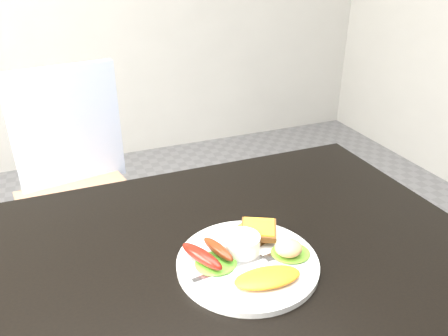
{
  "coord_description": "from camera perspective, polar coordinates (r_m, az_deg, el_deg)",
  "views": [
    {
      "loc": [
        -0.19,
        -0.62,
        1.29
      ],
      "look_at": [
        0.1,
        0.09,
        0.9
      ],
      "focal_mm": 35.0,
      "sensor_mm": 36.0,
      "label": 1
    }
  ],
  "objects": [
    {
      "name": "dining_table",
      "position": [
        0.86,
        -3.97,
        -14.06
      ],
      "size": [
        1.2,
        0.8,
        0.04
      ],
      "primitive_type": "cube",
      "color": "black",
      "rests_on": "ground"
    },
    {
      "name": "dining_chair",
      "position": [
        1.68,
        -18.11,
        -4.76
      ],
      "size": [
        0.46,
        0.46,
        0.05
      ],
      "primitive_type": "cube",
      "rotation": [
        0.0,
        0.0,
        0.18
      ],
      "color": "tan",
      "rests_on": "ground"
    },
    {
      "name": "person",
      "position": [
        1.4,
        -4.96,
        1.85
      ],
      "size": [
        0.6,
        0.51,
        1.41
      ],
      "primitive_type": "imported",
      "rotation": [
        0.0,
        0.0,
        3.55
      ],
      "color": "navy",
      "rests_on": "ground"
    },
    {
      "name": "plate",
      "position": [
        0.85,
        3.09,
        -12.27
      ],
      "size": [
        0.27,
        0.27,
        0.01
      ],
      "primitive_type": "cylinder",
      "color": "white",
      "rests_on": "dining_table"
    },
    {
      "name": "lettuce_left",
      "position": [
        0.83,
        -1.05,
        -12.31
      ],
      "size": [
        0.08,
        0.08,
        0.01
      ],
      "primitive_type": "ellipsoid",
      "rotation": [
        0.0,
        0.0,
        0.03
      ],
      "color": "green",
      "rests_on": "plate"
    },
    {
      "name": "lettuce_right",
      "position": [
        0.87,
        8.66,
        -10.88
      ],
      "size": [
        0.09,
        0.09,
        0.01
      ],
      "primitive_type": "ellipsoid",
      "rotation": [
        0.0,
        0.0,
        -0.28
      ],
      "color": "#59961C",
      "rests_on": "plate"
    },
    {
      "name": "omelette",
      "position": [
        0.8,
        5.7,
        -14.06
      ],
      "size": [
        0.13,
        0.07,
        0.02
      ],
      "primitive_type": "ellipsoid",
      "rotation": [
        0.0,
        0.0,
        -0.1
      ],
      "color": "orange",
      "rests_on": "plate"
    },
    {
      "name": "sausage_a",
      "position": [
        0.82,
        -2.92,
        -11.43
      ],
      "size": [
        0.07,
        0.11,
        0.03
      ],
      "primitive_type": "ellipsoid",
      "rotation": [
        0.0,
        0.0,
        0.42
      ],
      "color": "maroon",
      "rests_on": "lettuce_left"
    },
    {
      "name": "sausage_b",
      "position": [
        0.84,
        -0.78,
        -10.54
      ],
      "size": [
        0.05,
        0.09,
        0.02
      ],
      "primitive_type": "ellipsoid",
      "rotation": [
        0.0,
        0.0,
        0.29
      ],
      "color": "maroon",
      "rests_on": "lettuce_left"
    },
    {
      "name": "ramekin",
      "position": [
        0.85,
        2.41,
        -10.01
      ],
      "size": [
        0.08,
        0.08,
        0.04
      ],
      "primitive_type": "cylinder",
      "rotation": [
        0.0,
        0.0,
        0.18
      ],
      "color": "white",
      "rests_on": "plate"
    },
    {
      "name": "toast_a",
      "position": [
        0.9,
        3.41,
        -8.72
      ],
      "size": [
        0.09,
        0.09,
        0.01
      ],
      "primitive_type": "cube",
      "rotation": [
        0.0,
        0.0,
        0.46
      ],
      "color": "brown",
      "rests_on": "plate"
    },
    {
      "name": "toast_b",
      "position": [
        0.89,
        4.53,
        -8.03
      ],
      "size": [
        0.1,
        0.1,
        0.01
      ],
      "primitive_type": "cube",
      "rotation": [
        0.0,
        0.0,
        -0.48
      ],
      "color": "brown",
      "rests_on": "toast_a"
    },
    {
      "name": "potato_salad",
      "position": [
        0.84,
        8.41,
        -10.27
      ],
      "size": [
        0.06,
        0.06,
        0.03
      ],
      "primitive_type": "ellipsoid",
      "rotation": [
        0.0,
        0.0,
        -0.25
      ],
      "color": "beige",
      "rests_on": "lettuce_right"
    },
    {
      "name": "fork",
      "position": [
        0.82,
        0.66,
        -13.03
      ],
      "size": [
        0.15,
        0.03,
        0.0
      ],
      "primitive_type": "cube",
      "rotation": [
        0.0,
        0.0,
        0.1
      ],
      "color": "#ADAFB7",
      "rests_on": "plate"
    }
  ]
}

